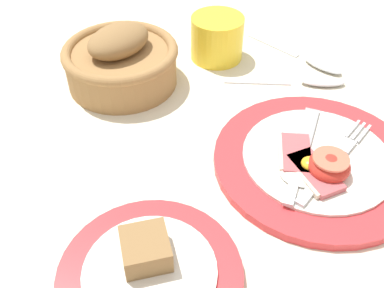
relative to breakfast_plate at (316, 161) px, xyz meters
The scene contains 7 objects.
ground_plane 0.06m from the breakfast_plate, behind, with size 3.00×3.00×0.00m, color beige.
breakfast_plate is the anchor object (origin of this frame).
bread_plate 0.26m from the breakfast_plate, behind, with size 0.19×0.19×0.05m.
sugar_cup 0.29m from the breakfast_plate, 83.39° to the left, with size 0.09×0.09×0.07m.
bread_basket 0.33m from the breakfast_plate, 114.42° to the left, with size 0.18×0.18×0.10m.
teaspoon_by_saucer 0.19m from the breakfast_plate, 52.92° to the left, with size 0.17×0.12×0.01m.
teaspoon_near_cup 0.25m from the breakfast_plate, 50.56° to the left, with size 0.07×0.19×0.01m.
Camera 1 is at (-0.28, -0.26, 0.42)m, focal length 42.00 mm.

